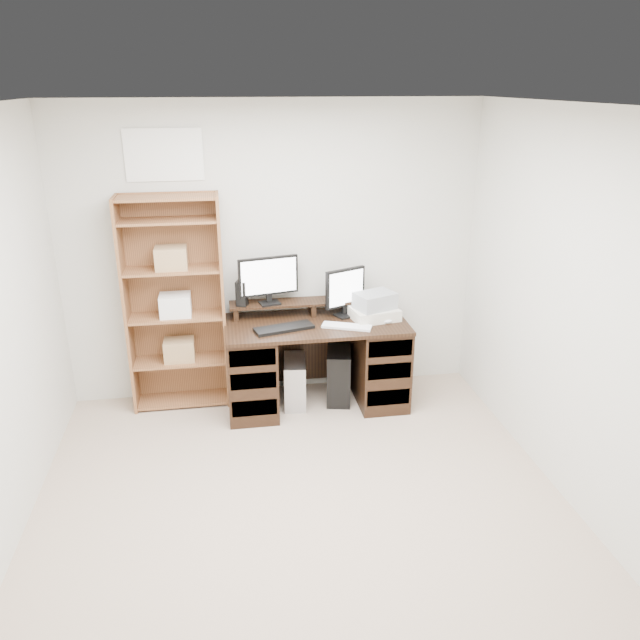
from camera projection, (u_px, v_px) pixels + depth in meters
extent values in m
cube|color=tan|center=(308.00, 533.00, 3.87)|extent=(3.50, 4.00, 0.02)
cube|color=white|center=(305.00, 105.00, 2.96)|extent=(3.50, 4.00, 0.02)
cube|color=beige|center=(273.00, 254.00, 5.27)|extent=(3.50, 0.02, 2.50)
cube|color=beige|center=(601.00, 328.00, 3.68)|extent=(0.02, 4.00, 2.50)
cube|color=white|center=(164.00, 155.00, 4.83)|extent=(0.60, 0.01, 0.40)
cube|color=black|center=(316.00, 324.00, 5.15)|extent=(1.50, 0.70, 0.03)
cube|color=black|center=(251.00, 370.00, 5.20)|extent=(0.40, 0.66, 0.72)
cube|color=black|center=(379.00, 361.00, 5.37)|extent=(0.40, 0.66, 0.72)
cube|color=black|center=(310.00, 346.00, 5.58)|extent=(1.48, 0.02, 0.65)
cube|color=black|center=(255.00, 408.00, 4.97)|extent=(0.36, 0.01, 0.14)
cube|color=black|center=(253.00, 381.00, 4.88)|extent=(0.36, 0.01, 0.14)
cube|color=black|center=(252.00, 358.00, 4.81)|extent=(0.36, 0.01, 0.14)
cube|color=black|center=(388.00, 397.00, 5.13)|extent=(0.36, 0.01, 0.14)
cube|color=black|center=(389.00, 371.00, 5.05)|extent=(0.36, 0.01, 0.14)
cube|color=black|center=(390.00, 348.00, 4.98)|extent=(0.36, 0.01, 0.14)
cube|color=black|center=(236.00, 312.00, 5.23)|extent=(0.04, 0.20, 0.10)
cube|color=black|center=(312.00, 308.00, 5.33)|extent=(0.04, 0.20, 0.10)
cube|color=black|center=(386.00, 304.00, 5.43)|extent=(0.04, 0.20, 0.10)
cube|color=black|center=(312.00, 301.00, 5.31)|extent=(1.40, 0.22, 0.02)
cube|color=black|center=(270.00, 303.00, 5.22)|extent=(0.19, 0.16, 0.01)
cube|color=black|center=(269.00, 296.00, 5.21)|extent=(0.05, 0.04, 0.09)
cube|color=black|center=(268.00, 276.00, 5.15)|extent=(0.50, 0.14, 0.32)
cube|color=white|center=(269.00, 277.00, 5.13)|extent=(0.46, 0.10, 0.28)
cube|color=black|center=(346.00, 315.00, 5.29)|extent=(0.22, 0.20, 0.02)
cube|color=black|center=(345.00, 308.00, 5.29)|extent=(0.06, 0.05, 0.10)
cube|color=black|center=(345.00, 288.00, 5.22)|extent=(0.36, 0.18, 0.33)
cube|color=white|center=(346.00, 288.00, 5.21)|extent=(0.31, 0.14, 0.29)
cube|color=black|center=(242.00, 293.00, 5.14)|extent=(0.11, 0.11, 0.21)
cube|color=black|center=(284.00, 328.00, 5.00)|extent=(0.50, 0.27, 0.03)
cube|color=white|center=(347.00, 326.00, 5.04)|extent=(0.42, 0.26, 0.02)
ellipsoid|color=silver|center=(387.00, 321.00, 5.13)|extent=(0.10, 0.08, 0.04)
cube|color=beige|center=(374.00, 314.00, 5.21)|extent=(0.42, 0.34, 0.09)
cube|color=#91969B|center=(375.00, 301.00, 5.17)|extent=(0.38, 0.32, 0.13)
cube|color=#B5B7BC|center=(295.00, 381.00, 5.36)|extent=(0.22, 0.42, 0.40)
cube|color=black|center=(339.00, 373.00, 5.44)|extent=(0.29, 0.50, 0.47)
cube|color=#19FF33|center=(339.00, 374.00, 5.19)|extent=(0.01, 0.01, 0.01)
cube|color=brown|center=(127.00, 308.00, 5.05)|extent=(0.02, 0.30, 1.80)
cube|color=brown|center=(223.00, 303.00, 5.16)|extent=(0.03, 0.30, 1.80)
cube|color=brown|center=(176.00, 299.00, 5.23)|extent=(0.80, 0.01, 1.80)
cube|color=brown|center=(184.00, 399.00, 5.42)|extent=(0.75, 0.28, 0.02)
cube|color=brown|center=(180.00, 360.00, 5.28)|extent=(0.75, 0.28, 0.02)
cube|color=brown|center=(176.00, 316.00, 5.14)|extent=(0.75, 0.28, 0.02)
cube|color=brown|center=(172.00, 270.00, 5.00)|extent=(0.75, 0.28, 0.02)
cube|color=brown|center=(168.00, 221.00, 4.85)|extent=(0.75, 0.28, 0.02)
cube|color=brown|center=(166.00, 197.00, 4.79)|extent=(0.75, 0.28, 0.02)
cube|color=#A07F54|center=(179.00, 350.00, 5.25)|extent=(0.25, 0.20, 0.18)
cube|color=white|center=(175.00, 305.00, 5.10)|extent=(0.25, 0.20, 0.18)
cube|color=#A07F54|center=(171.00, 258.00, 4.96)|extent=(0.25, 0.20, 0.18)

